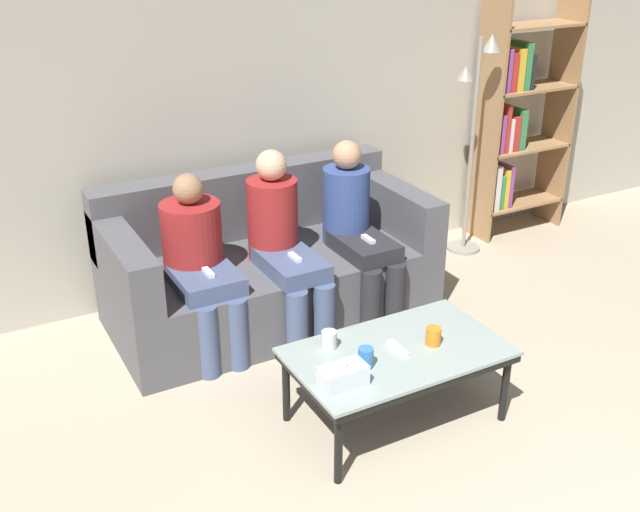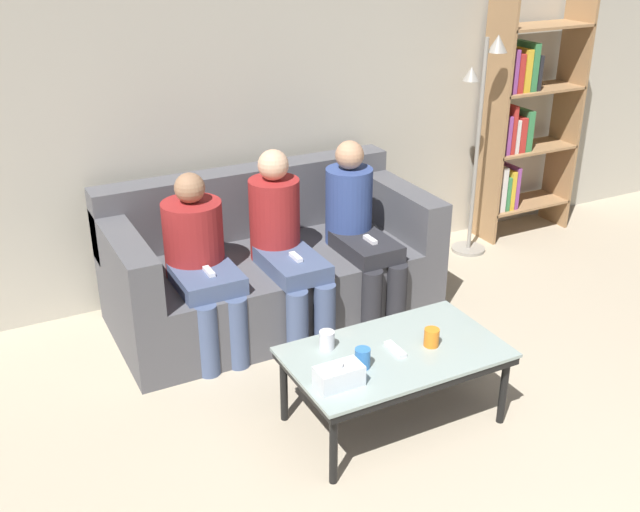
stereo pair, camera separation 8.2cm
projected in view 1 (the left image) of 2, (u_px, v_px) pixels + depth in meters
The scene contains 13 objects.
wall_back at pixel (226, 99), 4.86m from camera, with size 12.00×0.06×2.60m.
couch at pixel (267, 267), 4.82m from camera, with size 2.03×0.98×0.89m.
coffee_table at pixel (397, 357), 3.74m from camera, with size 1.08×0.64×0.42m.
cup_near_left at pixel (433, 336), 3.76m from camera, with size 0.08×0.08×0.09m.
cup_near_right at pixel (366, 358), 3.57m from camera, with size 0.08×0.08×0.10m.
cup_far_center at pixel (329, 340), 3.72m from camera, with size 0.08×0.08×0.09m.
tissue_box at pixel (343, 375), 3.43m from camera, with size 0.22×0.12×0.13m.
game_remote at pixel (398, 348), 3.72m from camera, with size 0.04×0.15×0.02m.
bookshelf at pixel (514, 120), 5.84m from camera, with size 0.78×0.32×1.87m.
standing_lamp at pixel (475, 124), 5.47m from camera, with size 0.31×0.26×1.63m.
seated_person_left_end at pixel (199, 259), 4.32m from camera, with size 0.35×0.65×1.07m.
seated_person_mid_left at pixel (282, 241), 4.51m from camera, with size 0.31×0.71×1.13m.
seated_person_mid_right at pixel (356, 226), 4.75m from camera, with size 0.31×0.68×1.12m.
Camera 1 is at (-1.79, -1.08, 2.41)m, focal length 42.00 mm.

